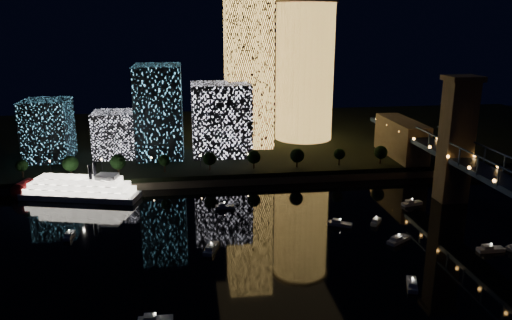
{
  "coord_description": "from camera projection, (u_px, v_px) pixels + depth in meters",
  "views": [
    {
      "loc": [
        -38.44,
        -127.59,
        70.48
      ],
      "look_at": [
        -13.54,
        55.0,
        18.43
      ],
      "focal_mm": 35.0,
      "sensor_mm": 36.0,
      "label": 1
    }
  ],
  "objects": [
    {
      "name": "ground",
      "position": [
        327.0,
        269.0,
        145.81
      ],
      "size": [
        520.0,
        520.0,
        0.0
      ],
      "primitive_type": "plane",
      "color": "black",
      "rests_on": "ground"
    },
    {
      "name": "far_bank",
      "position": [
        255.0,
        138.0,
        297.7
      ],
      "size": [
        420.0,
        160.0,
        5.0
      ],
      "primitive_type": "cube",
      "color": "black",
      "rests_on": "ground"
    },
    {
      "name": "seawall",
      "position": [
        278.0,
        179.0,
        223.59
      ],
      "size": [
        420.0,
        6.0,
        3.0
      ],
      "primitive_type": "cube",
      "color": "#6B5E4C",
      "rests_on": "ground"
    },
    {
      "name": "tower_cylindrical",
      "position": [
        305.0,
        71.0,
        275.76
      ],
      "size": [
        34.0,
        34.0,
        76.17
      ],
      "color": "#E9AB4A",
      "rests_on": "far_bank"
    },
    {
      "name": "tower_rectangular",
      "position": [
        248.0,
        74.0,
        260.54
      ],
      "size": [
        23.82,
        23.82,
        75.78
      ],
      "primitive_type": "cube",
      "color": "#E9AB4A",
      "rests_on": "far_bank"
    },
    {
      "name": "midrise_blocks",
      "position": [
        155.0,
        120.0,
        244.95
      ],
      "size": [
        107.93,
        28.99,
        44.6
      ],
      "color": "silver",
      "rests_on": "far_bank"
    },
    {
      "name": "riverboat",
      "position": [
        75.0,
        189.0,
        202.93
      ],
      "size": [
        52.59,
        22.96,
        15.57
      ],
      "color": "silver",
      "rests_on": "ground"
    },
    {
      "name": "motorboats",
      "position": [
        325.0,
        247.0,
        158.21
      ],
      "size": [
        145.7,
        84.12,
        2.78
      ],
      "color": "silver",
      "rests_on": "ground"
    },
    {
      "name": "esplanade_trees",
      "position": [
        208.0,
        159.0,
        222.87
      ],
      "size": [
        165.76,
        6.88,
        8.94
      ],
      "color": "black",
      "rests_on": "far_bank"
    },
    {
      "name": "street_lamps",
      "position": [
        200.0,
        158.0,
        228.57
      ],
      "size": [
        132.7,
        0.7,
        5.65
      ],
      "color": "black",
      "rests_on": "far_bank"
    }
  ]
}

